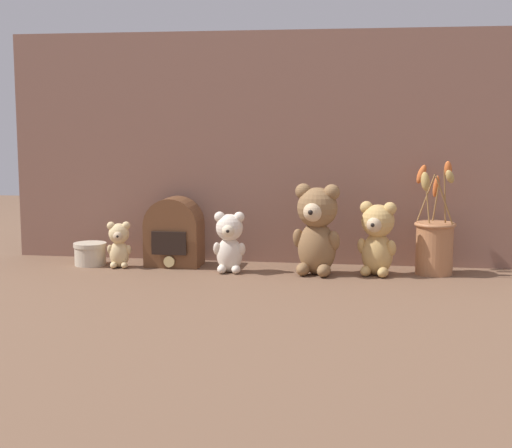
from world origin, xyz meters
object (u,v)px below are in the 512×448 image
(teddy_bear_medium, at_px, (377,237))
(decorative_tin_tall, at_px, (90,254))
(flower_vase, at_px, (434,242))
(teddy_bear_large, at_px, (317,228))
(teddy_bear_small, at_px, (229,241))
(teddy_bear_tiny, at_px, (119,244))
(vintage_radio, at_px, (174,234))

(teddy_bear_medium, xyz_separation_m, decorative_tin_tall, (-0.88, 0.02, -0.08))
(flower_vase, bearing_deg, teddy_bear_large, -170.05)
(teddy_bear_small, distance_m, teddy_bear_tiny, 0.35)
(vintage_radio, bearing_deg, teddy_bear_large, -9.00)
(teddy_bear_medium, height_order, teddy_bear_tiny, teddy_bear_medium)
(teddy_bear_medium, distance_m, teddy_bear_small, 0.43)
(teddy_bear_tiny, xyz_separation_m, decorative_tin_tall, (-0.10, 0.02, -0.04))
(teddy_bear_small, xyz_separation_m, decorative_tin_tall, (-0.45, 0.05, -0.06))
(decorative_tin_tall, bearing_deg, teddy_bear_medium, -1.57)
(flower_vase, bearing_deg, teddy_bear_small, -173.60)
(teddy_bear_large, bearing_deg, teddy_bear_small, -178.37)
(teddy_bear_tiny, height_order, decorative_tin_tall, teddy_bear_tiny)
(vintage_radio, distance_m, decorative_tin_tall, 0.27)
(teddy_bear_large, xyz_separation_m, decorative_tin_tall, (-0.70, 0.04, -0.10))
(teddy_bear_large, height_order, decorative_tin_tall, teddy_bear_large)
(decorative_tin_tall, bearing_deg, teddy_bear_tiny, -12.93)
(teddy_bear_small, relative_size, vintage_radio, 0.85)
(teddy_bear_tiny, bearing_deg, vintage_radio, 19.44)
(flower_vase, bearing_deg, teddy_bear_tiny, -177.27)
(teddy_bear_small, distance_m, flower_vase, 0.60)
(teddy_bear_medium, bearing_deg, teddy_bear_tiny, 179.95)
(teddy_bear_tiny, relative_size, decorative_tin_tall, 1.39)
(teddy_bear_medium, height_order, flower_vase, flower_vase)
(teddy_bear_large, relative_size, flower_vase, 0.80)
(teddy_bear_medium, distance_m, decorative_tin_tall, 0.88)
(teddy_bear_large, xyz_separation_m, vintage_radio, (-0.44, 0.07, -0.04))
(teddy_bear_medium, relative_size, teddy_bear_tiny, 1.53)
(teddy_bear_large, relative_size, teddy_bear_small, 1.47)
(teddy_bear_large, xyz_separation_m, teddy_bear_small, (-0.26, -0.01, -0.04))
(teddy_bear_medium, relative_size, decorative_tin_tall, 2.11)
(teddy_bear_tiny, bearing_deg, decorative_tin_tall, 167.07)
(teddy_bear_small, relative_size, flower_vase, 0.54)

